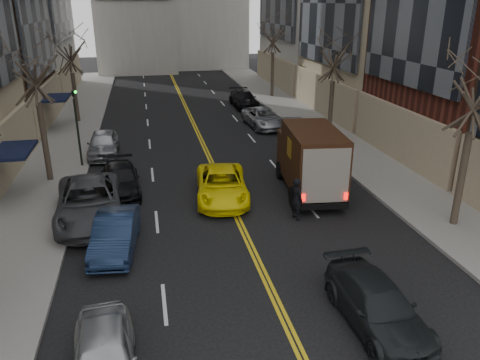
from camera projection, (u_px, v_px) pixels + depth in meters
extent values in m
cube|color=slate|center=(65.00, 143.00, 31.07)|extent=(4.00, 66.00, 0.15)
cube|color=slate|center=(321.00, 129.00, 34.48)|extent=(4.00, 66.00, 0.15)
cube|color=black|center=(9.00, 151.00, 21.82)|extent=(2.00, 3.00, 0.15)
cube|color=black|center=(54.00, 98.00, 33.70)|extent=(2.00, 3.00, 0.15)
cube|color=black|center=(43.00, 113.00, 33.91)|extent=(0.20, 3.00, 2.50)
cylinder|color=#382D23|center=(45.00, 142.00, 23.96)|extent=(0.30, 0.30, 4.05)
cylinder|color=#382D23|center=(75.00, 97.00, 35.90)|extent=(0.30, 0.30, 3.69)
cylinder|color=#382D23|center=(461.00, 179.00, 19.08)|extent=(0.30, 0.30, 3.96)
cylinder|color=#382D23|center=(331.00, 109.00, 31.91)|extent=(0.30, 0.30, 3.78)
cylinder|color=#382D23|center=(272.00, 74.00, 45.55)|extent=(0.30, 0.30, 4.14)
cylinder|color=black|center=(78.00, 133.00, 26.10)|extent=(0.12, 0.12, 3.80)
imported|color=black|center=(73.00, 91.00, 25.25)|extent=(0.15, 0.18, 0.90)
sphere|color=#0CE526|center=(75.00, 92.00, 25.21)|extent=(0.14, 0.14, 0.14)
cube|color=black|center=(309.00, 182.00, 23.27)|extent=(2.75, 6.27, 0.28)
cube|color=black|center=(300.00, 150.00, 25.00)|extent=(2.39, 1.85, 1.99)
cube|color=black|center=(313.00, 159.00, 22.29)|extent=(2.78, 4.87, 2.85)
cube|color=black|center=(324.00, 206.00, 20.56)|extent=(2.19, 0.41, 0.28)
cube|color=red|center=(303.00, 198.00, 20.30)|extent=(0.18, 0.08, 0.33)
cube|color=red|center=(346.00, 196.00, 20.47)|extent=(0.18, 0.08, 0.33)
cube|color=gold|center=(289.00, 148.00, 22.03)|extent=(0.13, 0.85, 0.85)
cube|color=gold|center=(337.00, 147.00, 22.23)|extent=(0.13, 0.85, 0.85)
cylinder|color=black|center=(280.00, 170.00, 25.05)|extent=(0.36, 0.93, 0.91)
cylinder|color=black|center=(321.00, 169.00, 25.24)|extent=(0.36, 0.93, 0.91)
cylinder|color=black|center=(293.00, 196.00, 21.70)|extent=(0.36, 0.93, 0.91)
cylinder|color=black|center=(340.00, 195.00, 21.89)|extent=(0.36, 0.93, 0.91)
imported|color=black|center=(377.00, 306.00, 13.60)|extent=(1.97, 4.61, 1.33)
cube|color=black|center=(369.00, 278.00, 14.01)|extent=(0.13, 0.04, 0.09)
cube|color=blue|center=(369.00, 278.00, 13.99)|extent=(0.10, 0.01, 0.06)
imported|color=#FFE90A|center=(222.00, 185.00, 22.38)|extent=(2.94, 5.37, 1.43)
imported|color=black|center=(297.00, 199.00, 20.19)|extent=(0.63, 0.79, 1.90)
imported|color=#B0B4B8|center=(104.00, 357.00, 11.61)|extent=(1.88, 4.06, 1.35)
imported|color=#13213D|center=(115.00, 234.00, 17.73)|extent=(1.89, 4.33, 1.38)
imported|color=#44464A|center=(89.00, 202.00, 20.20)|extent=(3.20, 6.14, 1.65)
imported|color=black|center=(120.00, 180.00, 23.17)|extent=(2.17, 4.62, 1.30)
imported|color=#A1A3A9|center=(103.00, 144.00, 28.65)|extent=(1.79, 4.44, 1.51)
imported|color=#44464B|center=(293.00, 129.00, 32.31)|extent=(1.84, 4.17, 1.33)
imported|color=#A7A9AF|center=(264.00, 118.00, 35.21)|extent=(2.71, 5.21, 1.40)
imported|color=black|center=(244.00, 99.00, 41.79)|extent=(2.06, 4.96, 1.43)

